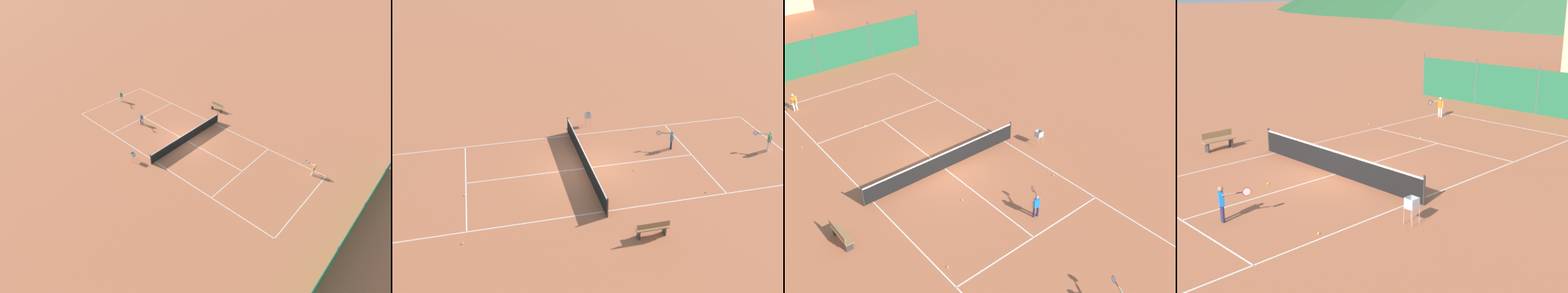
{
  "view_description": "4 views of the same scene",
  "coord_description": "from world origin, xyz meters",
  "views": [
    {
      "loc": [
        16.86,
        16.29,
        17.3
      ],
      "look_at": [
        1.28,
        2.2,
        1.2
      ],
      "focal_mm": 28.0,
      "sensor_mm": 36.0,
      "label": 1
    },
    {
      "loc": [
        -21.04,
        4.98,
        13.05
      ],
      "look_at": [
        0.25,
        -0.24,
        1.21
      ],
      "focal_mm": 42.0,
      "sensor_mm": 36.0,
      "label": 2
    },
    {
      "loc": [
        -10.67,
        -15.71,
        13.79
      ],
      "look_at": [
        1.99,
        -0.45,
        0.75
      ],
      "focal_mm": 42.0,
      "sensor_mm": 36.0,
      "label": 3
    },
    {
      "loc": [
        15.49,
        -13.22,
        6.97
      ],
      "look_at": [
        0.31,
        1.75,
        0.84
      ],
      "focal_mm": 50.0,
      "sensor_mm": 36.0,
      "label": 4
    }
  ],
  "objects": [
    {
      "name": "ball_hopper",
      "position": [
        5.3,
        -1.46,
        0.66
      ],
      "size": [
        0.36,
        0.36,
        0.89
      ],
      "color": "#B7B7BC",
      "rests_on": "ground"
    },
    {
      "name": "windscreen_fence_far",
      "position": [
        -0.0,
        15.5,
        1.31
      ],
      "size": [
        17.28,
        0.08,
        2.9
      ],
      "color": "#236B42",
      "rests_on": "ground"
    },
    {
      "name": "tennis_ball_mid_court",
      "position": [
        -1.12,
        6.46,
        0.03
      ],
      "size": [
        0.07,
        0.07,
        0.07
      ],
      "primitive_type": "sphere",
      "color": "#CCE033",
      "rests_on": "ground"
    },
    {
      "name": "tennis_ball_far_corner",
      "position": [
        -0.87,
        -2.58,
        0.03
      ],
      "size": [
        0.07,
        0.07,
        0.07
      ],
      "primitive_type": "sphere",
      "color": "#CCE033",
      "rests_on": "ground"
    },
    {
      "name": "player_far_service",
      "position": [
        1.02,
        -5.47,
        0.69
      ],
      "size": [
        0.66,
        0.92,
        1.17
      ],
      "color": "#23284C",
      "rests_on": "ground"
    },
    {
      "name": "tennis_ball_by_net_left",
      "position": [
        -4.89,
        6.58,
        0.03
      ],
      "size": [
        0.07,
        0.07,
        0.07
      ],
      "primitive_type": "sphere",
      "color": "#CCE033",
      "rests_on": "ground"
    },
    {
      "name": "tennis_ball_by_net_right",
      "position": [
        3.83,
        -3.98,
        0.03
      ],
      "size": [
        0.07,
        0.07,
        0.07
      ],
      "primitive_type": "sphere",
      "color": "#CCE033",
      "rests_on": "ground"
    },
    {
      "name": "courtside_bench",
      "position": [
        -6.34,
        -1.52,
        0.45
      ],
      "size": [
        0.36,
        1.5,
        0.84
      ],
      "color": "olive",
      "rests_on": "ground"
    },
    {
      "name": "ground_plane",
      "position": [
        0.0,
        0.0,
        0.0
      ],
      "size": [
        600.0,
        600.0,
        0.0
      ],
      "primitive_type": "plane",
      "color": "#B7603D"
    },
    {
      "name": "tennis_net",
      "position": [
        0.0,
        0.0,
        0.5
      ],
      "size": [
        9.18,
        0.08,
        1.06
      ],
      "color": "#2D2D2D",
      "rests_on": "ground"
    },
    {
      "name": "player_near_baseline",
      "position": [
        -3.52,
        10.92,
        0.66
      ],
      "size": [
        0.39,
        0.96,
        1.13
      ],
      "color": "white",
      "rests_on": "ground"
    },
    {
      "name": "court_line_markings",
      "position": [
        0.0,
        0.0,
        0.0
      ],
      "size": [
        8.25,
        23.85,
        0.01
      ],
      "color": "white",
      "rests_on": "ground"
    }
  ]
}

